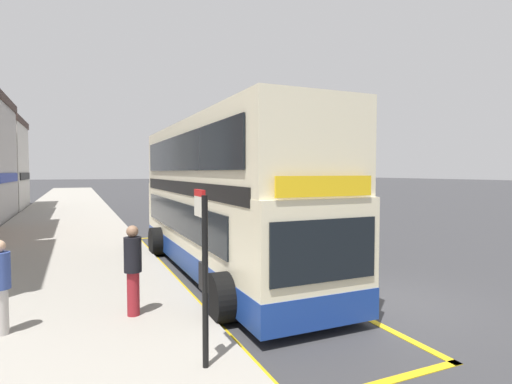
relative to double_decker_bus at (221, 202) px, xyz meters
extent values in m
plane|color=#333335|center=(2.46, 27.82, -2.06)|extent=(260.00, 260.00, 0.00)
cube|color=gray|center=(-4.54, 27.82, -1.99)|extent=(6.00, 76.00, 0.14)
cube|color=beige|center=(0.01, 0.01, -0.71)|extent=(2.43, 10.92, 2.30)
cube|color=beige|center=(0.01, 0.01, 1.39)|extent=(2.41, 10.70, 1.90)
cube|color=navy|center=(0.01, 0.01, -1.56)|extent=(2.45, 10.94, 0.60)
cube|color=black|center=(0.01, 0.01, 0.46)|extent=(2.46, 10.04, 0.36)
cube|color=black|center=(-1.23, 0.41, -0.41)|extent=(0.04, 8.73, 0.90)
cube|color=black|center=(-1.23, 0.01, 1.44)|extent=(0.04, 9.61, 1.00)
cube|color=black|center=(0.01, -5.47, -0.46)|extent=(2.14, 0.04, 1.10)
cube|color=yellow|center=(0.01, -5.47, 0.66)|extent=(1.94, 0.04, 0.36)
cylinder|color=black|center=(-1.30, -3.92, -1.56)|extent=(0.56, 1.00, 1.00)
cylinder|color=black|center=(1.31, -3.92, -1.56)|extent=(0.56, 1.00, 1.00)
cylinder|color=black|center=(-1.30, 3.01, -1.56)|extent=(0.56, 1.00, 1.00)
cylinder|color=black|center=(1.31, 3.01, -1.56)|extent=(0.56, 1.00, 1.00)
cube|color=gold|center=(-1.46, -0.03, -2.06)|extent=(0.16, 14.07, 0.01)
cube|color=gold|center=(1.40, -0.03, -2.06)|extent=(0.16, 14.07, 0.01)
cube|color=gold|center=(-0.03, -6.99, -2.06)|extent=(3.02, 0.16, 0.01)
cube|color=gold|center=(-0.03, 6.92, -2.06)|extent=(3.02, 0.16, 0.01)
cylinder|color=black|center=(-2.25, -5.79, -0.68)|extent=(0.09, 0.09, 2.50)
cube|color=silver|center=(-2.25, -5.54, 0.39)|extent=(0.05, 0.42, 0.30)
cube|color=red|center=(-2.25, -5.54, 0.59)|extent=(0.05, 0.42, 0.10)
cube|color=black|center=(-2.25, -5.69, -0.62)|extent=(0.06, 0.28, 0.40)
cube|color=navy|center=(-7.70, 17.64, 0.54)|extent=(0.08, 7.16, 0.56)
cube|color=black|center=(-7.70, 26.08, 0.54)|extent=(0.08, 6.23, 0.56)
cube|color=slate|center=(7.01, 32.97, -1.40)|extent=(1.76, 4.20, 0.72)
cube|color=black|center=(7.01, 32.87, -0.74)|extent=(1.52, 1.90, 0.60)
cylinder|color=black|center=(6.07, 34.27, -1.76)|extent=(0.22, 0.60, 0.60)
cylinder|color=black|center=(7.94, 34.27, -1.76)|extent=(0.22, 0.60, 0.60)
cylinder|color=black|center=(6.07, 31.67, -1.76)|extent=(0.22, 0.60, 0.60)
cylinder|color=black|center=(7.94, 31.67, -1.76)|extent=(0.22, 0.60, 0.60)
cube|color=maroon|center=(7.49, 13.87, -1.40)|extent=(1.76, 4.20, 0.72)
cube|color=black|center=(7.49, 13.77, -0.74)|extent=(1.52, 1.90, 0.60)
cylinder|color=black|center=(6.56, 15.17, -1.76)|extent=(0.22, 0.60, 0.60)
cylinder|color=black|center=(8.43, 15.17, -1.76)|extent=(0.22, 0.60, 0.60)
cylinder|color=black|center=(6.56, 12.57, -1.76)|extent=(0.22, 0.60, 0.60)
cylinder|color=black|center=(8.43, 12.57, -1.76)|extent=(0.22, 0.60, 0.60)
cylinder|color=maroon|center=(-2.93, -3.19, -1.49)|extent=(0.24, 0.24, 0.87)
cylinder|color=black|center=(-2.93, -3.19, -0.72)|extent=(0.34, 0.34, 0.69)
sphere|color=#8C664C|center=(-2.93, -3.19, -0.26)|extent=(0.23, 0.23, 0.23)
cylinder|color=#B7B2AD|center=(-5.15, -3.21, -1.52)|extent=(0.24, 0.24, 0.80)
cylinder|color=#33478C|center=(-5.15, -3.21, -0.80)|extent=(0.34, 0.34, 0.64)
camera|label=1|loc=(-3.91, -11.28, 0.91)|focal=28.19mm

